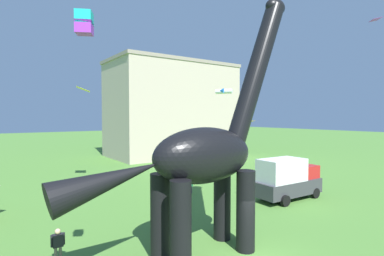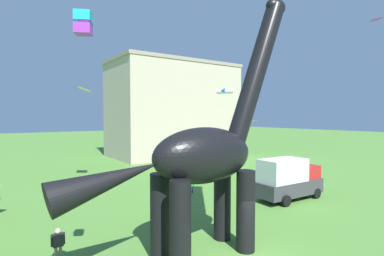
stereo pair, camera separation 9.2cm
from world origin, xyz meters
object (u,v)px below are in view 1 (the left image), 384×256
at_px(person_vendor_side, 58,243).
at_px(kite_apex, 247,122).
at_px(person_strolling_adult, 191,185).
at_px(kite_mid_left, 84,23).
at_px(kite_drifting, 375,20).
at_px(person_photographer, 266,166).
at_px(kite_near_low, 83,89).
at_px(kite_high_left, 223,91).
at_px(parked_box_truck, 287,178).
at_px(dinosaur_sculpture, 203,155).

distance_m(person_vendor_side, kite_apex, 26.16).
relative_size(person_strolling_adult, kite_mid_left, 1.72).
bearing_deg(kite_apex, person_vendor_side, -153.94).
bearing_deg(kite_drifting, person_photographer, 78.33).
bearing_deg(kite_near_low, kite_mid_left, -104.93).
height_order(person_strolling_adult, person_photographer, person_photographer).
distance_m(person_vendor_side, kite_high_left, 22.79).
bearing_deg(kite_near_low, kite_drifting, -49.61).
bearing_deg(person_strolling_adult, kite_near_low, -103.27).
bearing_deg(person_photographer, kite_near_low, -68.19).
bearing_deg(kite_apex, kite_mid_left, -145.31).
bearing_deg(person_vendor_side, person_photographer, -7.28).
bearing_deg(kite_mid_left, parked_box_truck, 17.85).
distance_m(kite_high_left, kite_near_low, 14.10).
bearing_deg(person_vendor_side, parked_box_truck, -24.49).
distance_m(kite_apex, kite_high_left, 5.69).
height_order(kite_drifting, kite_near_low, kite_drifting).
relative_size(dinosaur_sculpture, kite_high_left, 6.82).
bearing_deg(kite_mid_left, kite_drifting, 2.53).
xyz_separation_m(person_strolling_adult, person_vendor_side, (-11.57, -6.47, 0.26)).
distance_m(dinosaur_sculpture, kite_mid_left, 7.56).
height_order(kite_apex, kite_near_low, kite_near_low).
distance_m(parked_box_truck, person_photographer, 9.55).
distance_m(kite_apex, kite_near_low, 18.61).
xyz_separation_m(person_strolling_adult, kite_high_left, (7.00, 3.94, 8.39)).
xyz_separation_m(dinosaur_sculpture, kite_apex, (17.39, 14.19, 1.12)).
distance_m(parked_box_truck, person_vendor_side, 16.56).
xyz_separation_m(dinosaur_sculpture, kite_high_left, (12.86, 13.30, 4.44)).
xyz_separation_m(parked_box_truck, person_vendor_side, (-16.54, -0.62, -0.70)).
relative_size(person_photographer, kite_drifting, 1.63).
relative_size(parked_box_truck, kite_apex, 3.02).
distance_m(dinosaur_sculpture, person_vendor_side, 7.38).
height_order(parked_box_truck, kite_drifting, kite_drifting).
relative_size(kite_high_left, kite_mid_left, 2.85).
height_order(dinosaur_sculpture, kite_mid_left, dinosaur_sculpture).
distance_m(kite_drifting, kite_mid_left, 20.67).
bearing_deg(dinosaur_sculpture, person_photographer, 17.59).
distance_m(person_photographer, kite_apex, 5.85).
distance_m(parked_box_truck, kite_drifting, 12.92).
height_order(person_strolling_adult, kite_apex, kite_apex).
bearing_deg(parked_box_truck, person_strolling_adult, 132.91).
height_order(person_vendor_side, kite_apex, kite_apex).
bearing_deg(dinosaur_sculpture, kite_high_left, 30.92).
xyz_separation_m(person_strolling_adult, kite_mid_left, (-11.62, -11.20, 8.48)).
distance_m(parked_box_truck, person_strolling_adult, 7.74).
height_order(dinosaur_sculpture, person_vendor_side, dinosaur_sculpture).
bearing_deg(dinosaur_sculpture, kite_near_low, 77.49).
relative_size(person_strolling_adult, kite_drifting, 1.14).
height_order(dinosaur_sculpture, parked_box_truck, dinosaur_sculpture).
relative_size(kite_apex, kite_mid_left, 2.86).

